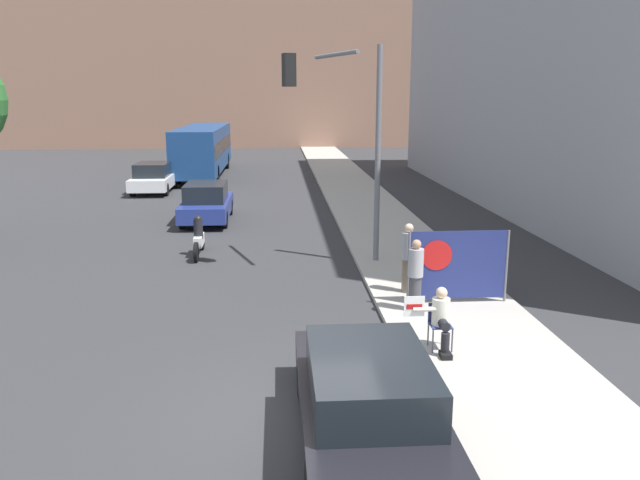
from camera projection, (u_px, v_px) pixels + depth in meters
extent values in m
plane|color=#303033|center=(301.00, 415.00, 9.67)|extent=(160.00, 160.00, 0.00)
cube|color=#A8A399|center=(378.00, 221.00, 24.48)|extent=(3.29, 90.00, 0.12)
cube|color=#99999E|center=(604.00, 20.00, 26.87)|extent=(10.00, 32.00, 16.13)
cylinder|color=#474C56|center=(433.00, 341.00, 11.68)|extent=(0.03, 0.03, 0.46)
cylinder|color=#474C56|center=(452.00, 341.00, 11.70)|extent=(0.03, 0.03, 0.46)
cylinder|color=#474C56|center=(428.00, 334.00, 12.04)|extent=(0.03, 0.03, 0.46)
cylinder|color=#474C56|center=(447.00, 333.00, 12.06)|extent=(0.03, 0.03, 0.46)
cube|color=navy|center=(441.00, 325.00, 11.82)|extent=(0.40, 0.40, 0.02)
cube|color=navy|center=(438.00, 312.00, 11.96)|extent=(0.40, 0.02, 0.38)
cylinder|color=black|center=(443.00, 323.00, 11.64)|extent=(0.18, 0.42, 0.18)
cylinder|color=black|center=(445.00, 345.00, 11.51)|extent=(0.16, 0.16, 0.46)
cube|color=black|center=(446.00, 355.00, 11.49)|extent=(0.20, 0.28, 0.10)
cylinder|color=silver|center=(441.00, 311.00, 11.79)|extent=(0.34, 0.34, 0.52)
sphere|color=beige|center=(442.00, 293.00, 11.70)|extent=(0.22, 0.22, 0.22)
cylinder|color=silver|center=(425.00, 309.00, 11.67)|extent=(0.45, 0.09, 0.09)
cube|color=white|center=(414.00, 306.00, 11.64)|extent=(0.39, 0.02, 0.40)
cube|color=#AD1414|center=(414.00, 307.00, 11.63)|extent=(0.30, 0.01, 0.10)
cylinder|color=#424247|center=(415.00, 293.00, 13.97)|extent=(0.28, 0.28, 0.80)
cylinder|color=#9E9EA3|center=(416.00, 263.00, 13.81)|extent=(0.34, 0.34, 0.63)
sphere|color=tan|center=(417.00, 244.00, 13.72)|extent=(0.21, 0.21, 0.21)
cylinder|color=#756651|center=(407.00, 275.00, 15.30)|extent=(0.28, 0.28, 0.84)
cylinder|color=#9E9EA3|center=(408.00, 246.00, 15.13)|extent=(0.34, 0.34, 0.66)
sphere|color=beige|center=(409.00, 228.00, 15.03)|extent=(0.22, 0.22, 0.22)
cylinder|color=slate|center=(409.00, 268.00, 14.34)|extent=(0.06, 0.06, 1.71)
cylinder|color=slate|center=(507.00, 266.00, 14.50)|extent=(0.06, 0.06, 1.71)
cube|color=navy|center=(458.00, 265.00, 14.41)|extent=(2.31, 0.02, 1.61)
cylinder|color=red|center=(437.00, 255.00, 14.30)|extent=(0.71, 0.01, 0.71)
cylinder|color=slate|center=(378.00, 156.00, 17.71)|extent=(0.16, 0.16, 6.10)
cylinder|color=slate|center=(336.00, 54.00, 16.59)|extent=(0.98, 2.55, 0.11)
cube|color=black|center=(289.00, 70.00, 16.18)|extent=(0.38, 0.38, 0.84)
sphere|color=green|center=(289.00, 81.00, 16.24)|extent=(0.18, 0.18, 0.18)
cube|color=black|center=(367.00, 408.00, 8.80)|extent=(1.87, 4.76, 0.52)
cube|color=black|center=(369.00, 377.00, 8.49)|extent=(1.61, 2.48, 0.62)
cylinder|color=black|center=(304.00, 378.00, 10.23)|extent=(0.22, 0.64, 0.64)
cylinder|color=black|center=(403.00, 375.00, 10.34)|extent=(0.22, 0.64, 0.64)
cube|color=navy|center=(207.00, 207.00, 24.60)|extent=(1.78, 4.40, 0.59)
cube|color=black|center=(206.00, 192.00, 24.28)|extent=(1.53, 2.29, 0.68)
cylinder|color=black|center=(192.00, 208.00, 25.93)|extent=(0.22, 0.64, 0.64)
cylinder|color=black|center=(230.00, 207.00, 26.03)|extent=(0.22, 0.64, 0.64)
cylinder|color=black|center=(182.00, 220.00, 23.27)|extent=(0.22, 0.64, 0.64)
cylinder|color=black|center=(224.00, 220.00, 23.38)|extent=(0.22, 0.64, 0.64)
cube|color=white|center=(154.00, 181.00, 32.14)|extent=(1.85, 4.36, 0.58)
cube|color=black|center=(153.00, 169.00, 31.83)|extent=(1.59, 2.27, 0.67)
cylinder|color=black|center=(144.00, 183.00, 33.46)|extent=(0.22, 0.64, 0.64)
cylinder|color=black|center=(174.00, 182.00, 33.56)|extent=(0.22, 0.64, 0.64)
cylinder|color=black|center=(132.00, 190.00, 30.83)|extent=(0.22, 0.64, 0.64)
cylinder|color=black|center=(166.00, 190.00, 30.94)|extent=(0.22, 0.64, 0.64)
cube|color=navy|center=(204.00, 148.00, 38.69)|extent=(2.46, 12.16, 2.57)
cube|color=black|center=(203.00, 145.00, 38.66)|extent=(2.48, 11.55, 0.84)
cylinder|color=black|center=(195.00, 161.00, 42.55)|extent=(0.30, 1.04, 1.04)
cylinder|color=black|center=(227.00, 161.00, 42.70)|extent=(0.30, 1.04, 1.04)
cylinder|color=black|center=(178.00, 175.00, 35.22)|extent=(0.30, 1.04, 1.04)
cylinder|color=black|center=(216.00, 174.00, 35.37)|extent=(0.30, 1.04, 1.04)
cube|color=white|center=(199.00, 240.00, 19.30)|extent=(0.24, 0.94, 0.32)
cylinder|color=black|center=(198.00, 229.00, 19.17)|extent=(0.28, 0.28, 0.58)
sphere|color=black|center=(198.00, 219.00, 19.10)|extent=(0.24, 0.24, 0.24)
cylinder|color=black|center=(202.00, 240.00, 20.10)|extent=(0.10, 0.60, 0.60)
cylinder|color=black|center=(196.00, 252.00, 18.58)|extent=(0.10, 0.60, 0.60)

